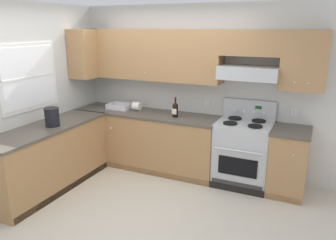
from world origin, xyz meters
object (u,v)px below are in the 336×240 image
object	(u,v)px
stove	(243,153)
wine_bottle	(175,109)
bucket	(52,117)
bowl	(120,107)
paper_towel_roll	(137,106)

from	to	relation	value
stove	wine_bottle	world-z (taller)	wine_bottle
bucket	stove	bearing A→B (deg)	26.88
bowl	bucket	size ratio (longest dim) A/B	1.51
bowl	paper_towel_roll	size ratio (longest dim) A/B	2.77
stove	bowl	size ratio (longest dim) A/B	3.13
wine_bottle	bowl	bearing A→B (deg)	174.59
wine_bottle	bucket	xyz separation A→B (m)	(-1.33, -1.14, 0.01)
bucket	paper_towel_roll	distance (m)	1.39
bucket	paper_towel_roll	world-z (taller)	bucket
wine_bottle	bucket	world-z (taller)	wine_bottle
wine_bottle	paper_towel_roll	bearing A→B (deg)	170.98
stove	bowl	xyz separation A→B (m)	(-2.08, 0.04, 0.46)
bowl	bucket	distance (m)	1.27
stove	bucket	size ratio (longest dim) A/B	4.72
wine_bottle	paper_towel_roll	world-z (taller)	wine_bottle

